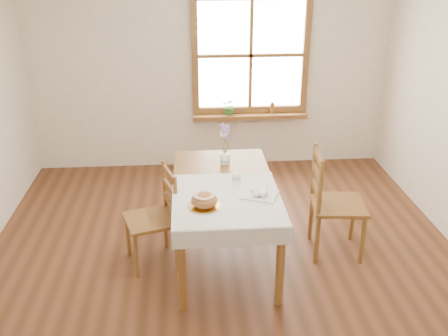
% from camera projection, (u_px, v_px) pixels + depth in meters
% --- Properties ---
extents(ground, '(5.00, 5.00, 0.00)m').
position_uv_depth(ground, '(227.00, 273.00, 4.47)').
color(ground, brown).
rests_on(ground, ground).
extents(room_walls, '(4.60, 5.10, 2.65)m').
position_uv_depth(room_walls, '(227.00, 87.00, 3.78)').
color(room_walls, white).
rests_on(room_walls, ground).
extents(window, '(1.46, 0.08, 1.46)m').
position_uv_depth(window, '(251.00, 55.00, 6.17)').
color(window, olive).
rests_on(window, ground).
extents(window_sill, '(1.46, 0.20, 0.05)m').
position_uv_depth(window_sill, '(250.00, 116.00, 6.41)').
color(window_sill, olive).
rests_on(window_sill, ground).
extents(dining_table, '(0.90, 1.60, 0.75)m').
position_uv_depth(dining_table, '(224.00, 192.00, 4.47)').
color(dining_table, olive).
rests_on(dining_table, ground).
extents(table_linen, '(0.91, 0.99, 0.01)m').
position_uv_depth(table_linen, '(227.00, 199.00, 4.16)').
color(table_linen, silver).
rests_on(table_linen, dining_table).
extents(chair_left, '(0.55, 0.54, 0.92)m').
position_uv_depth(chair_left, '(150.00, 218.00, 4.45)').
color(chair_left, olive).
rests_on(chair_left, ground).
extents(chair_right, '(0.55, 0.53, 1.02)m').
position_uv_depth(chair_right, '(338.00, 203.00, 4.60)').
color(chair_right, olive).
rests_on(chair_right, ground).
extents(bread_plate, '(0.31, 0.31, 0.01)m').
position_uv_depth(bread_plate, '(204.00, 206.00, 4.01)').
color(bread_plate, white).
rests_on(bread_plate, table_linen).
extents(bread_loaf, '(0.21, 0.21, 0.12)m').
position_uv_depth(bread_loaf, '(204.00, 199.00, 3.99)').
color(bread_loaf, '#A26639').
rests_on(bread_loaf, bread_plate).
extents(egg_napkin, '(0.36, 0.34, 0.01)m').
position_uv_depth(egg_napkin, '(259.00, 195.00, 4.20)').
color(egg_napkin, silver).
rests_on(egg_napkin, table_linen).
extents(eggs, '(0.28, 0.27, 0.05)m').
position_uv_depth(eggs, '(260.00, 191.00, 4.19)').
color(eggs, white).
rests_on(eggs, egg_napkin).
extents(salt_shaker, '(0.05, 0.05, 0.10)m').
position_uv_depth(salt_shaker, '(238.00, 177.00, 4.42)').
color(salt_shaker, white).
rests_on(salt_shaker, table_linen).
extents(pepper_shaker, '(0.06, 0.06, 0.10)m').
position_uv_depth(pepper_shaker, '(235.00, 177.00, 4.42)').
color(pepper_shaker, white).
rests_on(pepper_shaker, table_linen).
extents(flower_vase, '(0.10, 0.10, 0.11)m').
position_uv_depth(flower_vase, '(225.00, 159.00, 4.81)').
color(flower_vase, white).
rests_on(flower_vase, dining_table).
extents(lavender_bouquet, '(0.17, 0.17, 0.32)m').
position_uv_depth(lavender_bouquet, '(225.00, 139.00, 4.72)').
color(lavender_bouquet, '#7E5EA6').
rests_on(lavender_bouquet, flower_vase).
extents(potted_plant, '(0.26, 0.27, 0.17)m').
position_uv_depth(potted_plant, '(230.00, 108.00, 6.35)').
color(potted_plant, '#2F6E2C').
rests_on(potted_plant, window_sill).
extents(amber_bottle, '(0.06, 0.06, 0.15)m').
position_uv_depth(amber_bottle, '(272.00, 108.00, 6.39)').
color(amber_bottle, '#9F651D').
rests_on(amber_bottle, window_sill).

